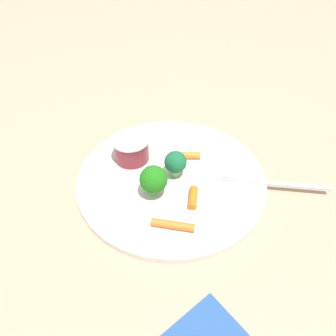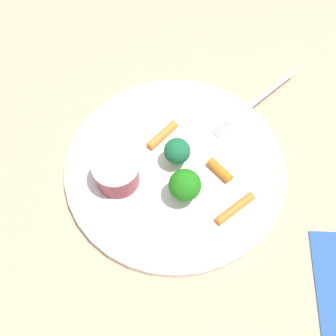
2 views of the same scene
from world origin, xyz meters
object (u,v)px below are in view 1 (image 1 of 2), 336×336
carrot_stick_0 (193,198)px  carrot_stick_1 (173,225)px  broccoli_floret_0 (175,162)px  fork (272,184)px  plate (171,178)px  carrot_stick_2 (185,155)px  broccoli_floret_1 (153,180)px  sauce_cup (131,149)px

carrot_stick_0 → carrot_stick_1: 0.06m
carrot_stick_0 → carrot_stick_1: bearing=38.9°
broccoli_floret_0 → fork: (-0.14, 0.07, -0.03)m
plate → carrot_stick_2: size_ratio=5.73×
fork → broccoli_floret_0: bearing=-28.0°
broccoli_floret_1 → carrot_stick_0: bearing=148.1°
broccoli_floret_0 → carrot_stick_1: broccoli_floret_0 is taller
broccoli_floret_0 → sauce_cup: bearing=-47.0°
plate → carrot_stick_0: 0.06m
sauce_cup → carrot_stick_0: size_ratio=1.60×
broccoli_floret_0 → broccoli_floret_1: bearing=34.8°
broccoli_floret_1 → fork: broccoli_floret_1 is taller
broccoli_floret_0 → carrot_stick_2: (-0.03, -0.03, -0.02)m
carrot_stick_0 → broccoli_floret_1: bearing=-31.9°
plate → sauce_cup: sauce_cup is taller
plate → carrot_stick_1: (0.03, 0.10, 0.01)m
sauce_cup → carrot_stick_1: size_ratio=1.03×
plate → broccoli_floret_0: size_ratio=6.63×
broccoli_floret_1 → fork: 0.19m
broccoli_floret_0 → fork: 0.16m
sauce_cup → plate: bearing=128.2°
broccoli_floret_0 → carrot_stick_0: broccoli_floret_0 is taller
carrot_stick_0 → fork: size_ratio=0.24×
carrot_stick_2 → plate: bearing=43.1°
plate → carrot_stick_0: size_ratio=7.86×
broccoli_floret_1 → carrot_stick_0: 0.06m
broccoli_floret_0 → carrot_stick_2: 0.05m
plate → broccoli_floret_0: 0.03m
plate → carrot_stick_2: carrot_stick_2 is taller
broccoli_floret_1 → plate: bearing=-143.6°
plate → broccoli_floret_0: broccoli_floret_0 is taller
sauce_cup → broccoli_floret_0: (-0.06, 0.06, 0.01)m
carrot_stick_0 → carrot_stick_2: same height
carrot_stick_1 → fork: carrot_stick_1 is taller
broccoli_floret_1 → carrot_stick_2: 0.10m
carrot_stick_2 → broccoli_floret_0: bearing=46.2°
carrot_stick_0 → carrot_stick_1: (0.05, 0.04, -0.00)m
carrot_stick_0 → carrot_stick_2: (-0.02, -0.09, -0.00)m
carrot_stick_1 → carrot_stick_2: 0.15m
broccoli_floret_0 → plate: bearing=23.7°
sauce_cup → carrot_stick_1: 0.16m
fork → carrot_stick_2: bearing=-44.1°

